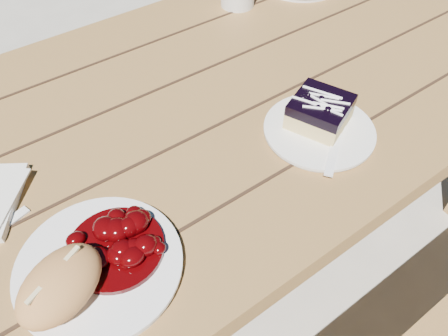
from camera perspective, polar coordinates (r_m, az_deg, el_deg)
ground at (r=1.48m, az=-1.55°, el=-13.99°), size 60.00×60.00×0.00m
picnic_table at (r=1.00m, az=-2.22°, el=1.90°), size 2.00×1.55×0.75m
main_plate at (r=0.66m, az=-15.92°, el=-12.29°), size 0.23×0.23×0.02m
goulash_stew at (r=0.64m, az=-14.23°, el=-9.41°), size 0.14×0.14×0.04m
bread_roll at (r=0.61m, az=-20.62°, el=-14.10°), size 0.15×0.13×0.07m
dessert_plate at (r=0.83m, az=12.30°, el=4.75°), size 0.20×0.20×0.01m
blueberry_cake at (r=0.82m, az=12.43°, el=7.26°), size 0.13×0.13×0.06m
fork_dessert at (r=0.79m, az=14.12°, el=2.30°), size 0.14×0.12×0.00m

